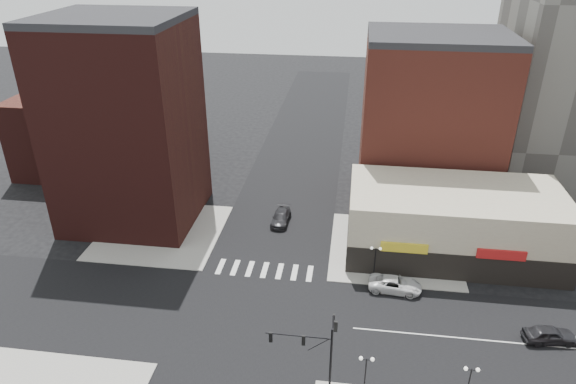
# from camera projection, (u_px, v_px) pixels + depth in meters

# --- Properties ---
(ground) EXTENTS (240.00, 240.00, 0.00)m
(ground) POSITION_uv_depth(u_px,v_px,m) (251.00, 319.00, 50.52)
(ground) COLOR black
(ground) RESTS_ON ground
(road_ew) EXTENTS (200.00, 14.00, 0.02)m
(road_ew) POSITION_uv_depth(u_px,v_px,m) (251.00, 319.00, 50.52)
(road_ew) COLOR black
(road_ew) RESTS_ON ground
(road_ns) EXTENTS (14.00, 200.00, 0.02)m
(road_ns) POSITION_uv_depth(u_px,v_px,m) (251.00, 319.00, 50.52)
(road_ns) COLOR black
(road_ns) RESTS_ON ground
(sidewalk_nw) EXTENTS (15.00, 15.00, 0.12)m
(sidewalk_nw) POSITION_uv_depth(u_px,v_px,m) (162.00, 232.00, 65.03)
(sidewalk_nw) COLOR gray
(sidewalk_nw) RESTS_ON ground
(sidewalk_ne) EXTENTS (15.00, 15.00, 0.12)m
(sidewalk_ne) POSITION_uv_depth(u_px,v_px,m) (393.00, 249.00, 61.56)
(sidewalk_ne) COLOR gray
(sidewalk_ne) RESTS_ON ground
(building_nw) EXTENTS (16.00, 15.00, 25.00)m
(building_nw) POSITION_uv_depth(u_px,v_px,m) (127.00, 127.00, 63.44)
(building_nw) COLOR #381411
(building_nw) RESTS_ON ground
(building_nw_low) EXTENTS (20.00, 18.00, 12.00)m
(building_nw_low) POSITION_uv_depth(u_px,v_px,m) (95.00, 129.00, 81.63)
(building_nw_low) COLOR #381411
(building_nw_low) RESTS_ON ground
(building_ne_midrise) EXTENTS (18.00, 15.00, 22.00)m
(building_ne_midrise) POSITION_uv_depth(u_px,v_px,m) (430.00, 122.00, 69.29)
(building_ne_midrise) COLOR maroon
(building_ne_midrise) RESTS_ON ground
(building_ne_row) EXTENTS (24.20, 12.20, 8.00)m
(building_ne_row) POSITION_uv_depth(u_px,v_px,m) (452.00, 227.00, 59.75)
(building_ne_row) COLOR #BEB697
(building_ne_row) RESTS_ON ground
(traffic_signal) EXTENTS (5.59, 3.09, 7.77)m
(traffic_signal) POSITION_uv_depth(u_px,v_px,m) (319.00, 345.00, 40.49)
(traffic_signal) COLOR black
(traffic_signal) RESTS_ON ground
(street_lamp_se_a) EXTENTS (1.22, 0.32, 4.16)m
(street_lamp_se_a) POSITION_uv_depth(u_px,v_px,m) (366.00, 367.00, 40.65)
(street_lamp_se_a) COLOR black
(street_lamp_se_a) RESTS_ON sidewalk_se
(street_lamp_se_b) EXTENTS (1.22, 0.32, 4.16)m
(street_lamp_se_b) POSITION_uv_depth(u_px,v_px,m) (470.00, 377.00, 39.69)
(street_lamp_se_b) COLOR black
(street_lamp_se_b) RESTS_ON sidewalk_se
(street_lamp_ne) EXTENTS (1.22, 0.32, 4.16)m
(street_lamp_ne) POSITION_uv_depth(u_px,v_px,m) (375.00, 255.00, 54.65)
(street_lamp_ne) COLOR black
(street_lamp_ne) RESTS_ON sidewalk_ne
(white_suv) EXTENTS (5.73, 2.93, 1.55)m
(white_suv) POSITION_uv_depth(u_px,v_px,m) (395.00, 284.00, 54.21)
(white_suv) COLOR silver
(white_suv) RESTS_ON ground
(dark_sedan_east) EXTENTS (4.92, 2.47, 1.61)m
(dark_sedan_east) POSITION_uv_depth(u_px,v_px,m) (549.00, 334.00, 47.41)
(dark_sedan_east) COLOR black
(dark_sedan_east) RESTS_ON ground
(dark_sedan_north) EXTENTS (2.33, 5.24, 1.49)m
(dark_sedan_north) POSITION_uv_depth(u_px,v_px,m) (281.00, 217.00, 66.88)
(dark_sedan_north) COLOR black
(dark_sedan_north) RESTS_ON ground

